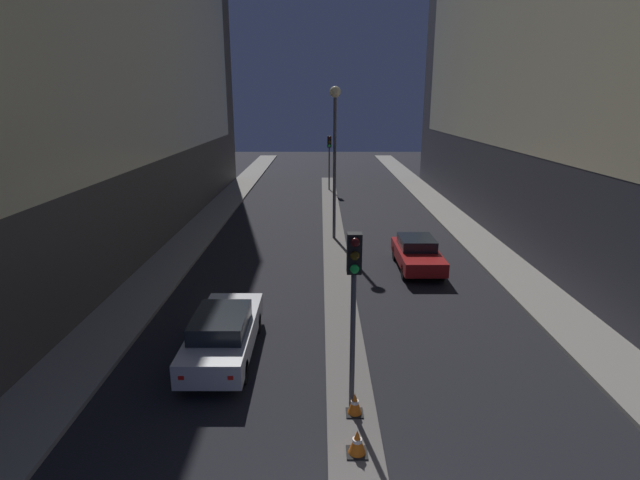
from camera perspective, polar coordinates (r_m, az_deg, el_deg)
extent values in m
cube|color=#66605B|center=(27.76, 1.35, 0.91)|extent=(1.17, 39.76, 0.10)
cylinder|color=#4C4C51|center=(11.62, 3.57, -11.67)|extent=(0.12, 0.12, 3.39)
cube|color=black|center=(10.81, 3.76, -1.52)|extent=(0.32, 0.28, 0.90)
sphere|color=#4C0F0F|center=(10.55, 3.86, -0.25)|extent=(0.20, 0.20, 0.20)
sphere|color=#4C380A|center=(10.63, 3.83, -1.80)|extent=(0.20, 0.20, 0.20)
sphere|color=#1EEA4C|center=(10.73, 3.80, -3.33)|extent=(0.20, 0.20, 0.20)
cylinder|color=#4C4C51|center=(40.59, 0.87, 8.15)|extent=(0.12, 0.12, 3.39)
cube|color=black|center=(40.36, 0.88, 11.17)|extent=(0.32, 0.28, 0.90)
sphere|color=#4C0F0F|center=(40.16, 0.89, 11.58)|extent=(0.20, 0.20, 0.20)
sphere|color=#4C380A|center=(40.19, 0.89, 11.15)|extent=(0.20, 0.20, 0.20)
sphere|color=#1EEA4C|center=(40.21, 0.89, 10.72)|extent=(0.20, 0.20, 0.20)
cylinder|color=#4C4C51|center=(25.71, 1.48, 8.09)|extent=(0.16, 0.16, 7.25)
sphere|color=#F9EAB2|center=(25.48, 1.55, 16.57)|extent=(0.55, 0.55, 0.55)
cube|color=black|center=(11.22, 4.08, -23.07)|extent=(0.44, 0.44, 0.03)
cone|color=orange|center=(11.05, 4.11, -21.96)|extent=(0.37, 0.37, 0.52)
cylinder|color=white|center=(11.03, 4.11, -21.85)|extent=(0.20, 0.20, 0.07)
cube|color=black|center=(12.30, 3.81, -19.12)|extent=(0.40, 0.40, 0.03)
cone|color=orange|center=(12.15, 3.83, -18.08)|extent=(0.34, 0.34, 0.51)
cylinder|color=white|center=(12.14, 3.83, -17.98)|extent=(0.18, 0.18, 0.07)
cube|color=silver|center=(14.81, -11.09, -10.59)|extent=(1.70, 4.72, 0.66)
cube|color=black|center=(14.26, -11.47, -9.17)|extent=(1.45, 2.12, 0.47)
cube|color=red|center=(12.91, -15.76, -14.94)|extent=(0.14, 0.04, 0.10)
cube|color=red|center=(12.65, -10.36, -15.25)|extent=(0.14, 0.04, 0.10)
cylinder|color=black|center=(16.39, -12.66, -9.28)|extent=(0.22, 0.64, 0.64)
cylinder|color=black|center=(16.14, -7.44, -9.42)|extent=(0.22, 0.64, 0.64)
cylinder|color=black|center=(13.87, -15.26, -14.34)|extent=(0.22, 0.64, 0.64)
cylinder|color=black|center=(13.58, -8.99, -14.66)|extent=(0.22, 0.64, 0.64)
cube|color=maroon|center=(22.10, 10.89, -1.78)|extent=(1.73, 4.19, 0.57)
cube|color=black|center=(22.25, 10.81, -0.27)|extent=(1.47, 1.88, 0.46)
cube|color=red|center=(23.96, 8.55, -0.22)|extent=(0.14, 0.04, 0.10)
cube|color=red|center=(24.18, 11.39, -0.21)|extent=(0.14, 0.04, 0.10)
cylinder|color=black|center=(23.28, 8.44, -1.50)|extent=(0.22, 0.64, 0.64)
cylinder|color=black|center=(23.55, 12.08, -1.48)|extent=(0.22, 0.64, 0.64)
cylinder|color=black|center=(20.84, 9.47, -3.61)|extent=(0.22, 0.64, 0.64)
cylinder|color=black|center=(21.15, 13.52, -3.56)|extent=(0.22, 0.64, 0.64)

